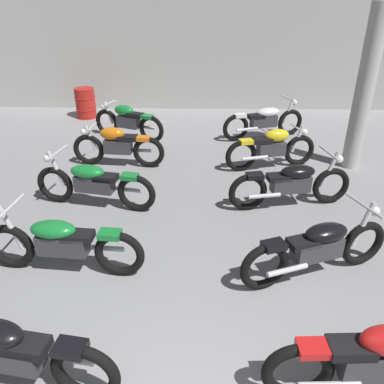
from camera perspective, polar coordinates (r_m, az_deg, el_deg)
back_wall at (r=12.38m, az=0.82°, el=20.20°), size 13.23×0.24×3.60m
support_pillar at (r=8.62m, az=23.73°, el=13.26°), size 0.36×0.36×3.20m
motorcycle_left_row_0 at (r=4.26m, az=-25.39°, el=-20.13°), size 2.16×0.68×0.97m
motorcycle_left_row_1 at (r=5.45m, az=-18.36°, el=-6.99°), size 2.17×0.68×0.97m
motorcycle_left_row_2 at (r=6.90m, az=-14.09°, el=1.32°), size 2.15×0.71×0.97m
motorcycle_left_row_3 at (r=8.44m, az=-10.75°, el=6.67°), size 1.97×0.48×0.88m
motorcycle_left_row_4 at (r=10.02m, az=-9.28°, el=10.16°), size 1.85×0.88×0.88m
motorcycle_right_row_0 at (r=4.15m, az=24.74°, el=-21.38°), size 1.97×0.48×0.88m
motorcycle_right_row_1 at (r=5.35m, az=17.82°, el=-7.62°), size 2.07×0.98×0.97m
motorcycle_right_row_2 at (r=6.90m, az=14.25°, el=1.29°), size 2.15×0.76×0.97m
motorcycle_right_row_3 at (r=8.35m, az=11.48°, el=6.35°), size 1.94×0.69×0.88m
motorcycle_right_row_4 at (r=10.10m, az=10.44°, el=10.17°), size 2.09×0.93×0.97m
oil_drum at (r=12.03m, az=-15.19°, el=12.36°), size 0.59×0.59×0.85m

